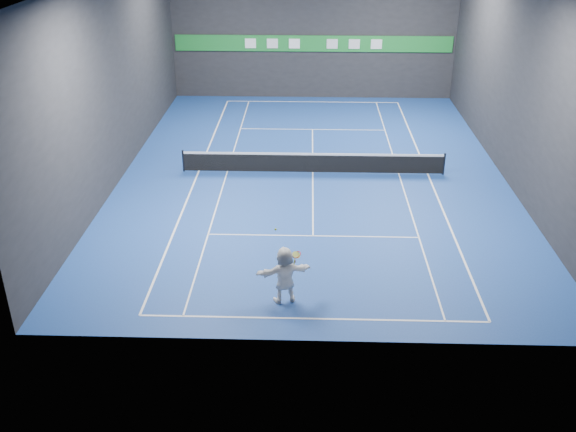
{
  "coord_description": "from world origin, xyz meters",
  "views": [
    {
      "loc": [
        -0.26,
        -28.44,
        11.83
      ],
      "look_at": [
        -0.93,
        -7.7,
        1.5
      ],
      "focal_mm": 40.0,
      "sensor_mm": 36.0,
      "label": 1
    }
  ],
  "objects_px": {
    "player": "(285,275)",
    "tennis_racket": "(296,256)",
    "tennis_net": "(313,162)",
    "tennis_ball": "(276,229)"
  },
  "relations": [
    {
      "from": "player",
      "to": "tennis_net",
      "type": "distance_m",
      "value": 10.95
    },
    {
      "from": "player",
      "to": "tennis_racket",
      "type": "xyz_separation_m",
      "value": [
        0.36,
        0.05,
        0.69
      ]
    },
    {
      "from": "tennis_racket",
      "to": "tennis_net",
      "type": "bearing_deg",
      "value": 86.98
    },
    {
      "from": "player",
      "to": "tennis_net",
      "type": "xyz_separation_m",
      "value": [
        0.93,
        10.9,
        -0.44
      ]
    },
    {
      "from": "player",
      "to": "tennis_ball",
      "type": "bearing_deg",
      "value": -25.04
    },
    {
      "from": "tennis_net",
      "to": "tennis_racket",
      "type": "bearing_deg",
      "value": -93.02
    },
    {
      "from": "tennis_racket",
      "to": "player",
      "type": "bearing_deg",
      "value": -172.46
    },
    {
      "from": "player",
      "to": "tennis_racket",
      "type": "relative_size",
      "value": 4.05
    },
    {
      "from": "tennis_ball",
      "to": "tennis_net",
      "type": "relative_size",
      "value": 0.01
    },
    {
      "from": "tennis_net",
      "to": "player",
      "type": "bearing_deg",
      "value": -94.9
    }
  ]
}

